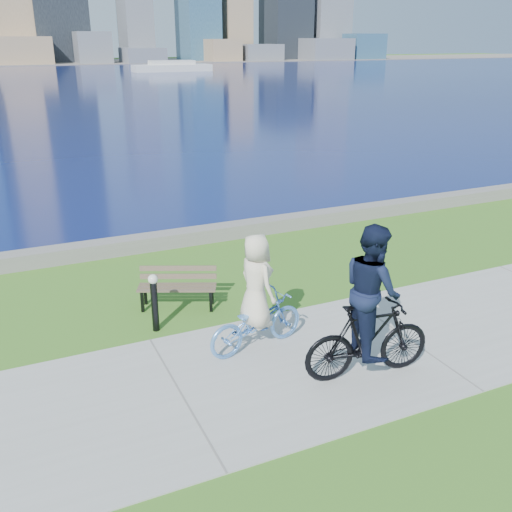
{
  "coord_description": "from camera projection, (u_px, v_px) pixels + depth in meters",
  "views": [
    {
      "loc": [
        -5.91,
        -6.75,
        4.79
      ],
      "look_at": [
        -1.88,
        2.05,
        1.1
      ],
      "focal_mm": 40.0,
      "sensor_mm": 36.0,
      "label": 1
    }
  ],
  "objects": [
    {
      "name": "bollard_lamp",
      "position": [
        154.0,
        299.0,
        9.81
      ],
      "size": [
        0.17,
        0.17,
        1.06
      ],
      "color": "black",
      "rests_on": "ground"
    },
    {
      "name": "far_shore",
      "position": [
        12.0,
        63.0,
        120.15
      ],
      "size": [
        320.0,
        30.0,
        0.12
      ],
      "primitive_type": "cube",
      "color": "slate",
      "rests_on": "ground"
    },
    {
      "name": "park_bench",
      "position": [
        178.0,
        284.0,
        10.77
      ],
      "size": [
        1.54,
        1.06,
        0.76
      ],
      "rotation": [
        0.0,
        0.0,
        -0.42
      ],
      "color": "black",
      "rests_on": "ground"
    },
    {
      "name": "cyclist_woman",
      "position": [
        256.0,
        307.0,
        9.17
      ],
      "size": [
        0.92,
        1.84,
        1.97
      ],
      "rotation": [
        0.0,
        0.0,
        1.75
      ],
      "color": "#609DE9",
      "rests_on": "ground"
    },
    {
      "name": "seawall",
      "position": [
        255.0,
        227.0,
        14.94
      ],
      "size": [
        90.0,
        0.5,
        0.35
      ],
      "primitive_type": "cube",
      "color": "slate",
      "rests_on": "ground"
    },
    {
      "name": "ground",
      "position": [
        406.0,
        339.0,
        9.74
      ],
      "size": [
        320.0,
        320.0,
        0.0
      ],
      "primitive_type": "plane",
      "color": "#36681B",
      "rests_on": "ground"
    },
    {
      "name": "bay_water",
      "position": [
        36.0,
        80.0,
        70.9
      ],
      "size": [
        320.0,
        131.0,
        0.01
      ],
      "primitive_type": "cube",
      "color": "#0C164D",
      "rests_on": "ground"
    },
    {
      "name": "ferry_far",
      "position": [
        172.0,
        67.0,
        89.55
      ],
      "size": [
        12.27,
        3.51,
        1.67
      ],
      "color": "silver",
      "rests_on": "ground"
    },
    {
      "name": "concrete_path",
      "position": [
        406.0,
        338.0,
        9.74
      ],
      "size": [
        80.0,
        3.5,
        0.02
      ],
      "primitive_type": "cube",
      "color": "#9B9C97",
      "rests_on": "ground"
    },
    {
      "name": "cyclist_man",
      "position": [
        370.0,
        315.0,
        8.3
      ],
      "size": [
        0.86,
        2.05,
        2.39
      ],
      "rotation": [
        0.0,
        0.0,
        1.43
      ],
      "color": "black",
      "rests_on": "ground"
    }
  ]
}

